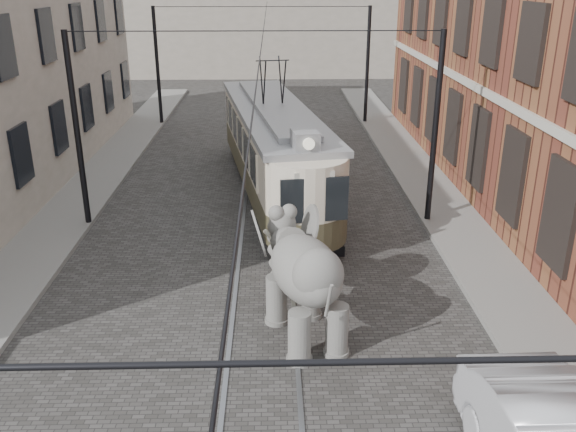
{
  "coord_description": "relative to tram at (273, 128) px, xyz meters",
  "views": [
    {
      "loc": [
        0.25,
        -12.14,
        7.45
      ],
      "look_at": [
        0.6,
        1.39,
        2.1
      ],
      "focal_mm": 38.23,
      "sensor_mm": 36.0,
      "label": 1
    }
  ],
  "objects": [
    {
      "name": "ground",
      "position": [
        -0.28,
        -9.09,
        -2.39
      ],
      "size": [
        120.0,
        120.0,
        0.0
      ],
      "primitive_type": "plane",
      "color": "#403D3B"
    },
    {
      "name": "tram_rails",
      "position": [
        -0.28,
        -9.09,
        -2.38
      ],
      "size": [
        1.54,
        80.0,
        0.02
      ],
      "primitive_type": null,
      "color": "slate",
      "rests_on": "ground"
    },
    {
      "name": "sidewalk_right",
      "position": [
        5.72,
        -9.09,
        -2.31
      ],
      "size": [
        2.0,
        60.0,
        0.15
      ],
      "primitive_type": "cube",
      "color": "slate",
      "rests_on": "ground"
    },
    {
      "name": "catenary",
      "position": [
        -0.48,
        -4.09,
        0.61
      ],
      "size": [
        11.0,
        30.2,
        6.0
      ],
      "primitive_type": null,
      "color": "black",
      "rests_on": "ground"
    },
    {
      "name": "tram",
      "position": [
        0.0,
        0.0,
        0.0
      ],
      "size": [
        4.35,
        12.28,
        4.78
      ],
      "primitive_type": null,
      "rotation": [
        0.0,
        0.0,
        0.16
      ],
      "color": "beige",
      "rests_on": "ground"
    },
    {
      "name": "elephant",
      "position": [
        0.65,
        -9.66,
        -1.11
      ],
      "size": [
        3.39,
        4.66,
        2.56
      ],
      "primitive_type": null,
      "rotation": [
        0.0,
        0.0,
        0.28
      ],
      "color": "#62605B",
      "rests_on": "ground"
    }
  ]
}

